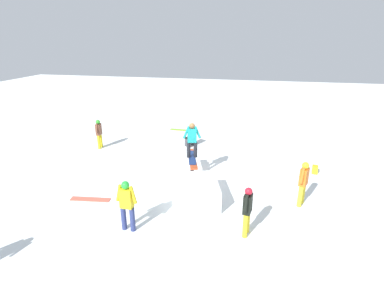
{
  "coord_description": "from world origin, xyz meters",
  "views": [
    {
      "loc": [
        -11.14,
        -2.3,
        5.64
      ],
      "look_at": [
        0.0,
        0.0,
        1.51
      ],
      "focal_mm": 28.0,
      "sensor_mm": 36.0,
      "label": 1
    }
  ],
  "objects_px": {
    "rail_feature": "(192,161)",
    "backpack_on_snow": "(315,170)",
    "bystander_brown": "(99,132)",
    "loose_snowboard_coral": "(90,199)",
    "bystander_yellow": "(127,203)",
    "bystander_black": "(247,209)",
    "folding_chair": "(191,139)",
    "main_rider_on_rail": "(192,141)",
    "bystander_orange": "(303,181)",
    "loose_snowboard_lime": "(180,130)"
  },
  "relations": [
    {
      "from": "rail_feature",
      "to": "backpack_on_snow",
      "type": "height_order",
      "value": "rail_feature"
    },
    {
      "from": "rail_feature",
      "to": "backpack_on_snow",
      "type": "xyz_separation_m",
      "value": [
        1.51,
        -5.14,
        -0.58
      ]
    },
    {
      "from": "bystander_brown",
      "to": "loose_snowboard_coral",
      "type": "xyz_separation_m",
      "value": [
        -5.02,
        -2.23,
        -0.85
      ]
    },
    {
      "from": "bystander_yellow",
      "to": "bystander_black",
      "type": "height_order",
      "value": "bystander_yellow"
    },
    {
      "from": "rail_feature",
      "to": "folding_chair",
      "type": "height_order",
      "value": "rail_feature"
    },
    {
      "from": "folding_chair",
      "to": "main_rider_on_rail",
      "type": "bearing_deg",
      "value": -46.15
    },
    {
      "from": "bystander_orange",
      "to": "bystander_brown",
      "type": "height_order",
      "value": "bystander_orange"
    },
    {
      "from": "bystander_brown",
      "to": "loose_snowboard_lime",
      "type": "distance_m",
      "value": 5.27
    },
    {
      "from": "bystander_orange",
      "to": "bystander_black",
      "type": "xyz_separation_m",
      "value": [
        -2.1,
        1.83,
        -0.03
      ]
    },
    {
      "from": "bystander_black",
      "to": "backpack_on_snow",
      "type": "relative_size",
      "value": 4.61
    },
    {
      "from": "bystander_orange",
      "to": "loose_snowboard_lime",
      "type": "height_order",
      "value": "bystander_orange"
    },
    {
      "from": "folding_chair",
      "to": "backpack_on_snow",
      "type": "xyz_separation_m",
      "value": [
        -2.27,
        -6.0,
        -0.24
      ]
    },
    {
      "from": "rail_feature",
      "to": "backpack_on_snow",
      "type": "relative_size",
      "value": 6.05
    },
    {
      "from": "loose_snowboard_coral",
      "to": "bystander_brown",
      "type": "bearing_deg",
      "value": -72.68
    },
    {
      "from": "main_rider_on_rail",
      "to": "bystander_orange",
      "type": "bearing_deg",
      "value": -121.05
    },
    {
      "from": "bystander_orange",
      "to": "bystander_black",
      "type": "relative_size",
      "value": 1.04
    },
    {
      "from": "rail_feature",
      "to": "loose_snowboard_coral",
      "type": "height_order",
      "value": "rail_feature"
    },
    {
      "from": "bystander_brown",
      "to": "bystander_black",
      "type": "xyz_separation_m",
      "value": [
        -5.91,
        -7.86,
        0.02
      ]
    },
    {
      "from": "main_rider_on_rail",
      "to": "backpack_on_snow",
      "type": "height_order",
      "value": "main_rider_on_rail"
    },
    {
      "from": "main_rider_on_rail",
      "to": "bystander_black",
      "type": "distance_m",
      "value": 4.22
    },
    {
      "from": "main_rider_on_rail",
      "to": "loose_snowboard_coral",
      "type": "bearing_deg",
      "value": 113.84
    },
    {
      "from": "rail_feature",
      "to": "bystander_orange",
      "type": "relative_size",
      "value": 1.26
    },
    {
      "from": "folding_chair",
      "to": "bystander_brown",
      "type": "bearing_deg",
      "value": -133.59
    },
    {
      "from": "bystander_black",
      "to": "loose_snowboard_lime",
      "type": "xyz_separation_m",
      "value": [
        9.84,
        4.45,
        -0.87
      ]
    },
    {
      "from": "rail_feature",
      "to": "folding_chair",
      "type": "relative_size",
      "value": 2.34
    },
    {
      "from": "rail_feature",
      "to": "bystander_orange",
      "type": "distance_m",
      "value": 4.39
    },
    {
      "from": "loose_snowboard_lime",
      "to": "folding_chair",
      "type": "bearing_deg",
      "value": -62.97
    },
    {
      "from": "bystander_yellow",
      "to": "bystander_brown",
      "type": "relative_size",
      "value": 1.08
    },
    {
      "from": "bystander_brown",
      "to": "backpack_on_snow",
      "type": "distance_m",
      "value": 10.71
    },
    {
      "from": "bystander_yellow",
      "to": "loose_snowboard_coral",
      "type": "xyz_separation_m",
      "value": [
        1.39,
        2.09,
        -0.92
      ]
    },
    {
      "from": "bystander_black",
      "to": "backpack_on_snow",
      "type": "height_order",
      "value": "bystander_black"
    },
    {
      "from": "bystander_yellow",
      "to": "bystander_orange",
      "type": "relative_size",
      "value": 1.02
    },
    {
      "from": "rail_feature",
      "to": "bystander_brown",
      "type": "relative_size",
      "value": 1.34
    },
    {
      "from": "bystander_yellow",
      "to": "bystander_brown",
      "type": "height_order",
      "value": "bystander_yellow"
    },
    {
      "from": "loose_snowboard_coral",
      "to": "folding_chair",
      "type": "bearing_deg",
      "value": -117.58
    },
    {
      "from": "loose_snowboard_coral",
      "to": "folding_chair",
      "type": "height_order",
      "value": "folding_chair"
    },
    {
      "from": "bystander_orange",
      "to": "bystander_brown",
      "type": "distance_m",
      "value": 10.41
    },
    {
      "from": "bystander_brown",
      "to": "folding_chair",
      "type": "height_order",
      "value": "bystander_brown"
    },
    {
      "from": "loose_snowboard_coral",
      "to": "rail_feature",
      "type": "bearing_deg",
      "value": -149.07
    },
    {
      "from": "bystander_yellow",
      "to": "bystander_black",
      "type": "bearing_deg",
      "value": -168.02
    },
    {
      "from": "bystander_orange",
      "to": "folding_chair",
      "type": "bearing_deg",
      "value": 68.79
    },
    {
      "from": "bystander_yellow",
      "to": "bystander_orange",
      "type": "bearing_deg",
      "value": -150.21
    },
    {
      "from": "rail_feature",
      "to": "bystander_yellow",
      "type": "height_order",
      "value": "bystander_yellow"
    },
    {
      "from": "backpack_on_snow",
      "to": "rail_feature",
      "type": "bearing_deg",
      "value": -66.2
    },
    {
      "from": "bystander_yellow",
      "to": "loose_snowboard_lime",
      "type": "bearing_deg",
      "value": -80.97
    },
    {
      "from": "bystander_yellow",
      "to": "backpack_on_snow",
      "type": "xyz_separation_m",
      "value": [
        5.41,
        -6.32,
        -0.76
      ]
    },
    {
      "from": "rail_feature",
      "to": "backpack_on_snow",
      "type": "bearing_deg",
      "value": -90.06
    },
    {
      "from": "bystander_orange",
      "to": "rail_feature",
      "type": "bearing_deg",
      "value": 96.64
    },
    {
      "from": "loose_snowboard_lime",
      "to": "bystander_brown",
      "type": "bearing_deg",
      "value": -128.79
    },
    {
      "from": "bystander_yellow",
      "to": "loose_snowboard_coral",
      "type": "relative_size",
      "value": 1.13
    }
  ]
}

